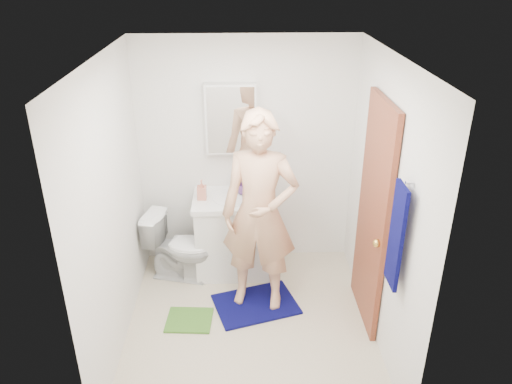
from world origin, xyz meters
TOP-DOWN VIEW (x-y plane):
  - floor at (0.00, 0.00)m, footprint 2.20×2.40m
  - ceiling at (0.00, 0.00)m, footprint 2.20×2.40m
  - wall_back at (0.00, 1.21)m, footprint 2.20×0.02m
  - wall_front at (0.00, -1.21)m, footprint 2.20×0.02m
  - wall_left at (-1.11, 0.00)m, footprint 0.02×2.40m
  - wall_right at (1.11, 0.00)m, footprint 0.02×2.40m
  - vanity_cabinet at (-0.15, 0.91)m, footprint 0.75×0.55m
  - countertop at (-0.15, 0.91)m, footprint 0.79×0.59m
  - sink_basin at (-0.15, 0.91)m, footprint 0.40×0.40m
  - faucet at (-0.15, 1.09)m, footprint 0.03×0.03m
  - medicine_cabinet at (-0.15, 1.14)m, footprint 0.50×0.12m
  - mirror_panel at (-0.15, 1.08)m, footprint 0.46×0.01m
  - door at (1.07, 0.15)m, footprint 0.05×0.80m
  - door_knob at (1.03, -0.17)m, footprint 0.07×0.07m
  - towel at (1.03, -0.57)m, footprint 0.03×0.24m
  - towel_hook at (1.07, -0.57)m, footprint 0.06×0.02m
  - toilet at (-0.69, 0.80)m, footprint 0.78×0.56m
  - bath_mat at (0.06, 0.28)m, footprint 0.88×0.74m
  - green_rug at (-0.56, 0.08)m, footprint 0.44×0.38m
  - soap_dispenser at (-0.45, 0.90)m, footprint 0.09×0.09m
  - toothbrush_cup at (-0.04, 1.00)m, footprint 0.18×0.18m
  - man at (0.10, 0.34)m, footprint 0.77×0.59m

SIDE VIEW (x-z plane):
  - floor at x=0.00m, z-range -0.02..0.00m
  - green_rug at x=-0.56m, z-range 0.00..0.02m
  - bath_mat at x=0.06m, z-range 0.00..0.02m
  - toilet at x=-0.69m, z-range 0.00..0.71m
  - vanity_cabinet at x=-0.15m, z-range 0.00..0.80m
  - countertop at x=-0.15m, z-range 0.80..0.85m
  - sink_basin at x=-0.15m, z-range 0.83..0.86m
  - toothbrush_cup at x=-0.04m, z-range 0.85..0.96m
  - faucet at x=-0.15m, z-range 0.85..0.97m
  - door_knob at x=1.03m, z-range 0.91..0.98m
  - soap_dispenser at x=-0.45m, z-range 0.85..1.05m
  - man at x=0.10m, z-range 0.02..1.91m
  - door at x=1.07m, z-range 0.00..2.05m
  - wall_back at x=0.00m, z-range 0.00..2.40m
  - wall_front at x=0.00m, z-range 0.00..2.40m
  - wall_left at x=-1.11m, z-range 0.00..2.40m
  - wall_right at x=1.11m, z-range 0.00..2.40m
  - towel at x=1.03m, z-range 0.85..1.65m
  - medicine_cabinet at x=-0.15m, z-range 1.25..1.95m
  - mirror_panel at x=-0.15m, z-range 1.27..1.93m
  - towel_hook at x=1.07m, z-range 1.66..1.68m
  - ceiling at x=0.00m, z-range 2.40..2.42m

